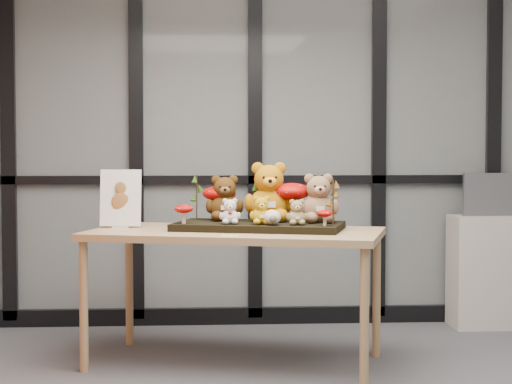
{
  "coord_description": "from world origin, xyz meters",
  "views": [
    {
      "loc": [
        -0.88,
        -4.19,
        1.31
      ],
      "look_at": [
        -0.53,
        1.21,
        1.03
      ],
      "focal_mm": 65.0,
      "sensor_mm": 36.0,
      "label": 1
    }
  ],
  "objects": [
    {
      "name": "bear_pooh_yellow",
      "position": [
        -0.44,
        1.37,
        1.04
      ],
      "size": [
        0.36,
        0.34,
        0.39
      ],
      "primitive_type": null,
      "rotation": [
        0.0,
        0.0,
        -0.28
      ],
      "color": "#B66F0A",
      "rests_on": "diorama_tray"
    },
    {
      "name": "sprig_dry_far_right",
      "position": [
        -0.06,
        1.26,
        0.97
      ],
      "size": [
        0.05,
        0.05,
        0.26
      ],
      "primitive_type": null,
      "color": "brown",
      "rests_on": "diorama_tray"
    },
    {
      "name": "cabinet",
      "position": [
        1.24,
        2.26,
        0.4
      ],
      "size": [
        0.6,
        0.35,
        0.79
      ],
      "primitive_type": "cube",
      "color": "#B2AA9F",
      "rests_on": "floor"
    },
    {
      "name": "bear_small_yellow",
      "position": [
        -0.5,
        1.15,
        0.93
      ],
      "size": [
        0.17,
        0.16,
        0.18
      ],
      "primitive_type": null,
      "rotation": [
        0.0,
        0.0,
        -0.28
      ],
      "color": "gold",
      "rests_on": "diorama_tray"
    },
    {
      "name": "mushroom_front_left",
      "position": [
        -0.95,
        1.24,
        0.9
      ],
      "size": [
        0.11,
        0.11,
        0.12
      ],
      "primitive_type": null,
      "color": "#A20805",
      "rests_on": "diorama_tray"
    },
    {
      "name": "bear_brown_medium",
      "position": [
        -0.7,
        1.45,
        0.99
      ],
      "size": [
        0.28,
        0.27,
        0.3
      ],
      "primitive_type": null,
      "rotation": [
        0.0,
        0.0,
        -0.28
      ],
      "color": "#44280C",
      "rests_on": "diorama_tray"
    },
    {
      "name": "sprig_green_centre",
      "position": [
        -0.52,
        1.48,
        0.96
      ],
      "size": [
        0.05,
        0.05,
        0.23
      ],
      "primitive_type": null,
      "color": "#18370C",
      "rests_on": "diorama_tray"
    },
    {
      "name": "diorama_tray",
      "position": [
        -0.51,
        1.27,
        0.82
      ],
      "size": [
        1.08,
        0.74,
        0.04
      ],
      "primitive_type": "cube",
      "rotation": [
        0.0,
        0.0,
        -0.28
      ],
      "color": "black",
      "rests_on": "display_table"
    },
    {
      "name": "plush_cream_hedgehog",
      "position": [
        -0.44,
        1.1,
        0.89
      ],
      "size": [
        0.09,
        0.09,
        0.1
      ],
      "primitive_type": null,
      "rotation": [
        0.0,
        0.0,
        -0.28
      ],
      "color": "silver",
      "rests_on": "diorama_tray"
    },
    {
      "name": "monitor",
      "position": [
        1.24,
        2.27,
        0.95
      ],
      "size": [
        0.43,
        0.04,
        0.31
      ],
      "color": "#4B4D52",
      "rests_on": "cabinet"
    },
    {
      "name": "display_table",
      "position": [
        -0.65,
        1.25,
        0.73
      ],
      "size": [
        1.87,
        1.29,
        0.8
      ],
      "rotation": [
        0.0,
        0.0,
        -0.28
      ],
      "color": "tan",
      "rests_on": "floor"
    },
    {
      "name": "sprig_green_far_left",
      "position": [
        -0.87,
        1.51,
        0.98
      ],
      "size": [
        0.05,
        0.05,
        0.28
      ],
      "primitive_type": null,
      "color": "#18370C",
      "rests_on": "diorama_tray"
    },
    {
      "name": "mushroom_front_right",
      "position": [
        -0.14,
        1.04,
        0.89
      ],
      "size": [
        0.09,
        0.09,
        0.1
      ],
      "primitive_type": null,
      "color": "#A20805",
      "rests_on": "diorama_tray"
    },
    {
      "name": "mushroom_back_left",
      "position": [
        -0.73,
        1.5,
        0.96
      ],
      "size": [
        0.21,
        0.21,
        0.23
      ],
      "primitive_type": null,
      "color": "#A20805",
      "rests_on": "diorama_tray"
    },
    {
      "name": "label_card",
      "position": [
        -0.69,
        0.91,
        0.8
      ],
      "size": [
        0.1,
        0.03,
        0.0
      ],
      "primitive_type": "cube",
      "color": "white",
      "rests_on": "display_table"
    },
    {
      "name": "bear_tan_back",
      "position": [
        -0.15,
        1.26,
        1.0
      ],
      "size": [
        0.3,
        0.28,
        0.32
      ],
      "primitive_type": null,
      "rotation": [
        0.0,
        0.0,
        -0.28
      ],
      "color": "#906647",
      "rests_on": "diorama_tray"
    },
    {
      "name": "mushroom_back_right",
      "position": [
        -0.3,
        1.36,
        0.97
      ],
      "size": [
        0.23,
        0.23,
        0.26
      ],
      "primitive_type": null,
      "color": "#A20805",
      "rests_on": "diorama_tray"
    },
    {
      "name": "sprig_green_mid_left",
      "position": [
        -0.7,
        1.52,
        0.97
      ],
      "size": [
        0.05,
        0.05,
        0.26
      ],
      "primitive_type": null,
      "color": "#18370C",
      "rests_on": "diorama_tray"
    },
    {
      "name": "glass_partition",
      "position": [
        -0.0,
        2.47,
        1.42
      ],
      "size": [
        4.9,
        0.06,
        2.78
      ],
      "color": "#2D383F",
      "rests_on": "floor"
    },
    {
      "name": "room_shell",
      "position": [
        0.0,
        0.0,
        1.68
      ],
      "size": [
        5.0,
        5.0,
        5.0
      ],
      "color": "#BAB8B0",
      "rests_on": "floor"
    },
    {
      "name": "bear_beige_small",
      "position": [
        -0.3,
        1.1,
        0.92
      ],
      "size": [
        0.15,
        0.14,
        0.16
      ],
      "primitive_type": null,
      "rotation": [
        0.0,
        0.0,
        -0.28
      ],
      "color": "#95814E",
      "rests_on": "diorama_tray"
    },
    {
      "name": "sprig_dry_mid_right",
      "position": [
        -0.08,
        1.13,
        0.97
      ],
      "size": [
        0.05,
        0.05,
        0.26
      ],
      "primitive_type": null,
      "color": "brown",
      "rests_on": "diorama_tray"
    },
    {
      "name": "sign_holder",
      "position": [
        -1.33,
        1.47,
        0.97
      ],
      "size": [
        0.25,
        0.07,
        0.35
      ],
      "rotation": [
        0.0,
        0.0,
        -0.1
      ],
      "color": "silver",
      "rests_on": "display_table"
    },
    {
      "name": "bear_white_bow",
      "position": [
        -0.68,
        1.18,
        0.92
      ],
      "size": [
        0.15,
        0.14,
        0.17
      ],
      "primitive_type": null,
      "rotation": [
        0.0,
        0.0,
        -0.28
      ],
      "color": "silver",
      "rests_on": "diorama_tray"
    }
  ]
}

